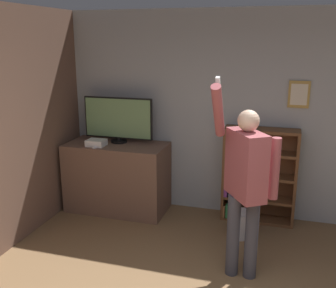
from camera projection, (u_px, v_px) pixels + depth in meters
wall_back at (245, 116)px, 5.10m from camera, size 6.82×0.09×2.70m
wall_side_brick at (7, 130)px, 4.33m from camera, size 0.06×4.66×2.70m
tv_ledge at (117, 177)px, 5.43m from camera, size 1.36×0.66×0.95m
television at (118, 119)px, 5.31m from camera, size 0.97×0.22×0.62m
game_console at (96, 143)px, 5.20m from camera, size 0.24×0.19×0.08m
remote_loose at (97, 147)px, 5.13m from camera, size 0.10×0.14×0.02m
bookshelf at (252, 176)px, 5.09m from camera, size 0.93×0.28×1.24m
person at (245, 179)px, 3.73m from camera, size 0.61×0.58×2.02m
waste_bin at (239, 224)px, 4.75m from camera, size 0.27×0.27×0.32m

